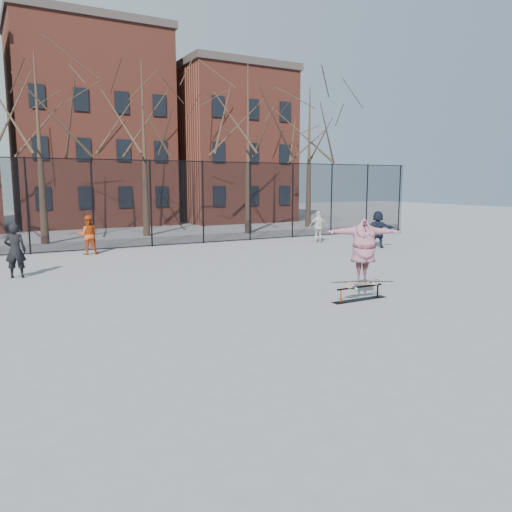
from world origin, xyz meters
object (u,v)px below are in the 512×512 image
bystander_white (319,227)px  skate_rail (360,294)px  skateboard (363,284)px  bystander_red (88,235)px  skater (364,250)px  bystander_navy (378,229)px  bystander_black (15,251)px

bystander_white → skate_rail: bearing=88.2°
skateboard → bystander_white: bearing=59.1°
skateboard → bystander_red: size_ratio=0.55×
skater → bystander_white: 12.00m
skateboard → bystander_navy: (7.44, 7.52, 0.43)m
skateboard → bystander_white: 11.99m
skater → bystander_white: skater is taller
skate_rail → bystander_navy: 10.66m
bystander_white → skateboard: bearing=88.5°
skateboard → bystander_red: 12.60m
skater → bystander_navy: size_ratio=1.17×
bystander_white → bystander_red: bearing=21.6°
bystander_black → bystander_red: (2.99, 4.19, -0.05)m
bystander_black → bystander_red: 5.15m
skateboard → bystander_black: bystander_black is taller
bystander_black → bystander_red: size_ratio=1.06×
skate_rail → bystander_red: (-4.44, 11.75, 0.67)m
skater → bystander_white: (6.16, 10.29, -0.48)m
skate_rail → bystander_white: bearing=58.8°
skater → bystander_black: skater is taller
skater → bystander_navy: (7.44, 7.52, -0.42)m
skater → bystander_red: (-4.53, 11.75, -0.46)m
skater → bystander_red: 12.60m
skater → skateboard: bearing=0.0°
skate_rail → bystander_black: bearing=134.5°
skate_rail → bystander_black: (-7.43, 7.56, 0.72)m
skateboard → bystander_black: (-7.52, 7.56, 0.45)m
bystander_red → skater: bearing=120.3°
skater → bystander_navy: bearing=69.7°
bystander_black → skate_rail: bearing=150.6°
skater → bystander_navy: skater is taller
skate_rail → bystander_navy: bystander_navy is taller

